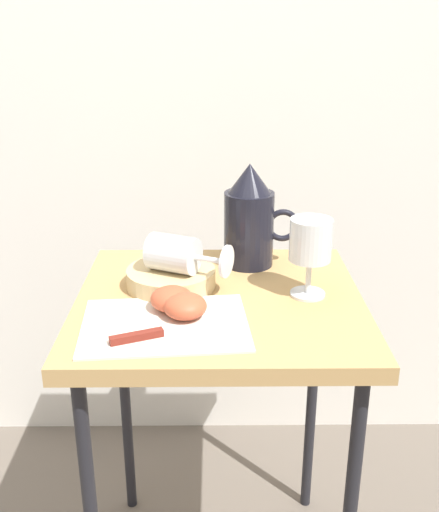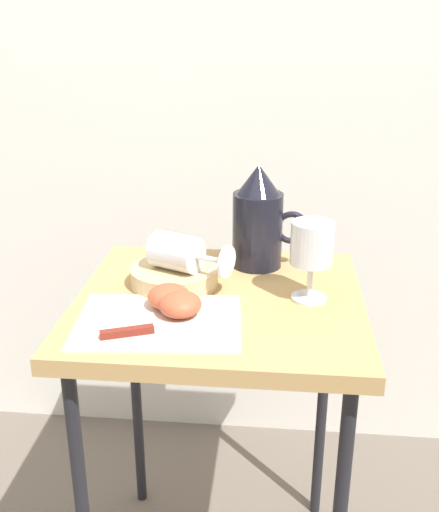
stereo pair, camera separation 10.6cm
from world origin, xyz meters
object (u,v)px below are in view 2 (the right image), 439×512
Objects in this scene: table at (220,331)px; wine_glass_upright at (312,248)px; basket_tray at (174,276)px; wine_glass_tipped_near at (178,252)px; pitcher at (258,226)px; knife at (147,330)px; apple_half_left at (169,296)px; apple_half_right at (180,304)px.

wine_glass_upright reaches higher than table.
basket_tray reaches higher than table.
wine_glass_upright reaches higher than wine_glass_tipped_near.
pitcher is 0.18m from wine_glass_upright.
knife is (-0.01, -0.20, -0.01)m from basket_tray.
wine_glass_tipped_near is at bearing 83.69° from knife.
table is 0.23m from pitcher.
knife is (-0.02, -0.09, -0.02)m from apple_half_left.
table is 9.19× the size of apple_half_left.
apple_half_left reaches higher than basket_tray.
pitcher is (0.06, 0.16, 0.15)m from table.
wine_glass_upright is 0.24m from wine_glass_tipped_near.
apple_half_left is at bearing -145.28° from table.
apple_half_right is (-0.12, -0.25, -0.06)m from pitcher.
wine_glass_upright reaches higher than apple_half_right.
wine_glass_tipped_near is at bearing -139.13° from pitcher.
table is 0.14m from apple_half_right.
basket_tray is 0.20m from pitcher.
wine_glass_tipped_near is (0.01, -0.01, 0.05)m from basket_tray.
apple_half_left is at bearing 130.19° from apple_half_right.
table is 4.04× the size of basket_tray.
wine_glass_upright is 1.99× the size of apple_half_right.
apple_half_right is 0.36× the size of knife.
apple_half_left reaches higher than knife.
table is at bearing -177.32° from wine_glass_upright.
basket_tray is 1.00× the size of wine_glass_tipped_near.
apple_half_right is (0.02, -0.12, -0.05)m from wine_glass_tipped_near.
knife is (-0.02, -0.19, -0.06)m from wine_glass_tipped_near.
apple_half_right is at bearing -49.81° from apple_half_left.
pitcher is at bearing 56.37° from apple_half_left.
apple_half_right is at bearing -116.08° from pitcher.
basket_tray is 0.80× the size of pitcher.
table is 0.23m from wine_glass_upright.
table is 0.14m from basket_tray.
pitcher is 1.02× the size of knife.
wine_glass_tipped_near is (-0.08, 0.04, 0.14)m from table.
basket_tray is 2.28× the size of apple_half_right.
apple_half_left is at bearing -91.63° from wine_glass_tipped_near.
table is at bearing -25.16° from wine_glass_tipped_near.
pitcher reaches higher than knife.
pitcher reaches higher than basket_tray.
table is 3.21× the size of pitcher.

